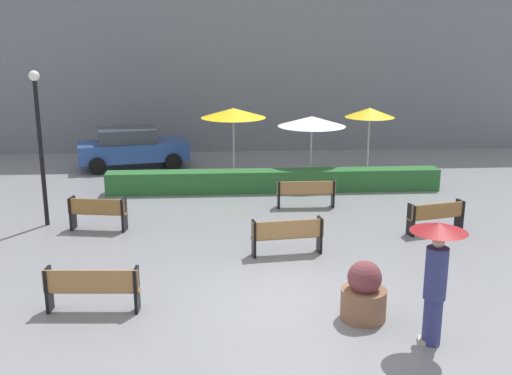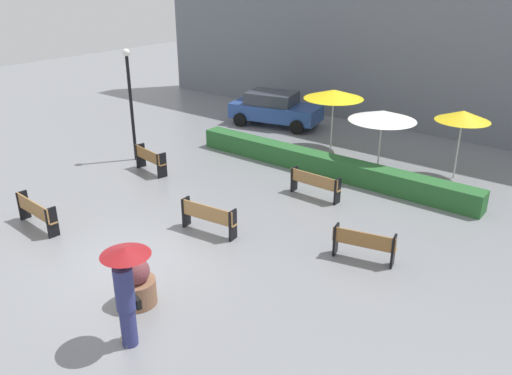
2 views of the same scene
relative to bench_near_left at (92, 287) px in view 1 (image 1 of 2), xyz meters
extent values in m
plane|color=gray|center=(3.60, 0.35, -0.53)|extent=(60.00, 60.00, 0.00)
cube|color=#9E7242|center=(0.00, 0.06, -0.10)|extent=(1.82, 0.35, 0.04)
cube|color=#9E7242|center=(0.00, -0.07, 0.14)|extent=(1.81, 0.16, 0.45)
cube|color=black|center=(-0.84, 0.10, -0.08)|extent=(0.08, 0.33, 0.89)
cube|color=black|center=(0.85, -0.02, -0.08)|extent=(0.08, 0.33, 0.89)
cube|color=#9E7242|center=(5.12, 6.82, -0.09)|extent=(1.79, 0.26, 0.04)
cube|color=#9E7242|center=(5.12, 6.69, 0.12)|extent=(1.79, 0.07, 0.39)
cube|color=black|center=(4.29, 6.82, -0.11)|extent=(0.07, 0.33, 0.84)
cube|color=black|center=(5.96, 6.79, -0.11)|extent=(0.07, 0.33, 0.84)
cube|color=olive|center=(8.22, 4.21, -0.09)|extent=(1.62, 0.61, 0.04)
cube|color=olive|center=(8.25, 4.08, 0.12)|extent=(1.57, 0.41, 0.39)
cube|color=black|center=(7.50, 4.02, -0.10)|extent=(0.14, 0.34, 0.84)
cube|color=black|center=(8.95, 4.37, -0.10)|extent=(0.14, 0.34, 0.84)
cube|color=olive|center=(-0.79, 5.03, -0.05)|extent=(1.58, 0.53, 0.04)
cube|color=olive|center=(-0.82, 4.88, 0.18)|extent=(1.54, 0.29, 0.41)
cube|color=black|center=(-1.50, 5.13, -0.07)|extent=(0.12, 0.38, 0.91)
cube|color=black|center=(-0.08, 4.90, -0.07)|extent=(0.12, 0.38, 0.91)
cube|color=#9E7242|center=(4.08, 2.87, -0.10)|extent=(1.76, 0.43, 0.04)
cube|color=#9E7242|center=(4.10, 2.74, 0.14)|extent=(1.74, 0.24, 0.44)
cube|color=black|center=(3.28, 2.76, -0.08)|extent=(0.10, 0.33, 0.89)
cube|color=black|center=(4.89, 2.95, -0.08)|extent=(0.10, 0.33, 0.89)
cylinder|color=navy|center=(6.08, -1.62, -0.10)|extent=(0.32, 0.32, 0.85)
cube|color=#B2A599|center=(6.02, -1.61, -0.49)|extent=(0.38, 0.33, 0.08)
cylinder|color=navy|center=(6.08, -1.62, 0.78)|extent=(0.38, 0.38, 0.92)
sphere|color=tan|center=(6.08, -1.62, 1.34)|extent=(0.21, 0.21, 0.21)
cube|color=black|center=(6.12, -1.40, 0.37)|extent=(0.30, 0.17, 0.22)
cylinder|color=black|center=(6.11, -1.53, 1.12)|extent=(0.02, 0.02, 0.90)
cone|color=maroon|center=(6.11, -1.53, 1.57)|extent=(0.96, 0.96, 0.16)
cylinder|color=brown|center=(5.13, -0.62, -0.23)|extent=(0.86, 0.86, 0.59)
sphere|color=brown|center=(5.13, -0.62, 0.30)|extent=(0.64, 0.64, 0.64)
cylinder|color=black|center=(-2.32, 5.56, 1.47)|extent=(0.12, 0.12, 3.98)
sphere|color=white|center=(-2.32, 5.56, 3.58)|extent=(0.28, 0.28, 0.28)
cylinder|color=silver|center=(3.07, 11.29, 0.63)|extent=(0.06, 0.06, 2.31)
cone|color=yellow|center=(3.07, 11.29, 1.79)|extent=(2.38, 2.38, 0.35)
cylinder|color=silver|center=(5.77, 10.04, 0.56)|extent=(0.06, 0.06, 2.16)
cone|color=white|center=(5.77, 10.04, 1.64)|extent=(2.39, 2.39, 0.35)
cylinder|color=silver|center=(8.13, 11.28, 0.62)|extent=(0.06, 0.06, 2.28)
cone|color=yellow|center=(8.13, 11.28, 1.76)|extent=(1.85, 1.85, 0.35)
cube|color=#28602D|center=(4.34, 8.75, -0.16)|extent=(11.12, 0.70, 0.73)
cube|color=slate|center=(3.60, 16.35, 4.15)|extent=(28.00, 1.20, 9.36)
cube|color=#28478C|center=(-0.83, 12.77, 0.14)|extent=(4.48, 2.61, 0.70)
cube|color=#333842|center=(-1.02, 12.73, 0.77)|extent=(2.49, 2.04, 0.55)
cylinder|color=black|center=(0.38, 13.93, -0.21)|extent=(0.67, 0.35, 0.64)
cylinder|color=black|center=(0.75, 12.22, -0.21)|extent=(0.67, 0.35, 0.64)
cylinder|color=black|center=(-2.41, 13.32, -0.21)|extent=(0.67, 0.35, 0.64)
cylinder|color=black|center=(-2.04, 11.61, -0.21)|extent=(0.67, 0.35, 0.64)
camera|label=1|loc=(2.42, -10.96, 4.77)|focal=42.75mm
camera|label=2|loc=(13.25, -6.68, 6.46)|focal=36.59mm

